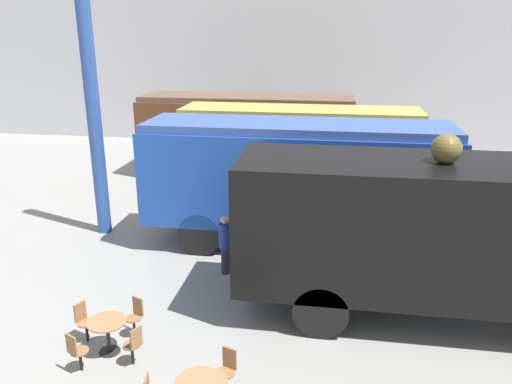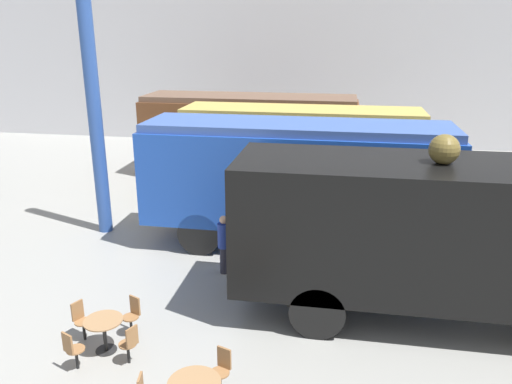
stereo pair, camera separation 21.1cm
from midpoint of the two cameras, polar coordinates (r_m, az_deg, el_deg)
The scene contains 14 objects.
ground_plane at distance 14.97m, azimuth 5.99°, elevation -7.35°, with size 80.00×80.00×0.00m, color gray.
backdrop_wall at distance 29.10m, azimuth 8.60°, elevation 14.10°, with size 44.00×0.15×9.00m.
passenger_coach_wooden at distance 22.71m, azimuth -0.46°, elevation 7.34°, with size 9.55×2.82×3.63m.
passenger_coach_vintage at distance 18.87m, azimuth 5.44°, elevation 5.20°, with size 8.93×2.47×3.66m.
streamlined_locomotive at distance 14.87m, azimuth 8.03°, elevation 1.89°, with size 11.06×2.51×3.84m.
steam_locomotive at distance 11.80m, azimuth 22.64°, elevation -3.94°, with size 9.78×2.67×5.67m.
cafe_table_far at distance 11.05m, azimuth -16.45°, elevation -14.60°, with size 0.80×0.80×0.73m.
cafe_chair_4 at distance 9.69m, azimuth -3.25°, elevation -19.35°, with size 0.37×0.39×0.87m.
cafe_chair_6 at distance 10.57m, azimuth -13.65°, elevation -16.33°, with size 0.40×0.38×0.87m.
cafe_chair_7 at distance 11.49m, azimuth -13.39°, elevation -13.29°, with size 0.38×0.40×0.87m.
cafe_chair_8 at distance 11.62m, azimuth -18.91°, elevation -13.44°, with size 0.40×0.38×0.87m.
cafe_chair_9 at distance 10.71m, azimuth -19.73°, elevation -16.45°, with size 0.38×0.40×0.87m.
visitor_person at distance 13.60m, azimuth -3.24°, elevation -5.77°, with size 0.34×0.34×1.68m.
support_pillar at distance 16.43m, azimuth -17.63°, elevation 8.83°, with size 0.44×0.44×8.00m.
Camera 2 is at (0.89, -13.50, 6.38)m, focal length 35.00 mm.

